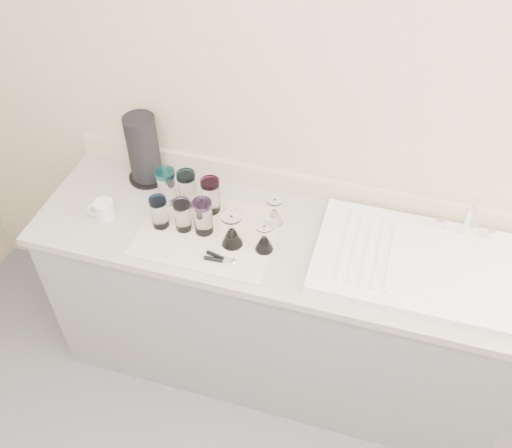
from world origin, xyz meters
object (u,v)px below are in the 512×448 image
(tumbler_teal, at_px, (167,186))
(goblet_back_right, at_px, (274,214))
(tumbler_cyan, at_px, (187,188))
(can_opener, at_px, (221,259))
(tumbler_magenta, at_px, (159,212))
(sink_unit, at_px, (423,263))
(white_mug, at_px, (104,210))
(tumbler_blue, at_px, (183,215))
(goblet_front_left, at_px, (232,234))
(goblet_front_right, at_px, (264,241))
(paper_towel_roll, at_px, (144,150))
(tumbler_lavender, at_px, (203,217))
(tumbler_purple, at_px, (211,195))

(tumbler_teal, distance_m, goblet_back_right, 0.47)
(tumbler_cyan, relative_size, can_opener, 1.24)
(tumbler_teal, relative_size, tumbler_magenta, 1.15)
(sink_unit, height_order, white_mug, sink_unit)
(tumbler_blue, bearing_deg, goblet_back_right, 21.37)
(tumbler_teal, height_order, goblet_front_left, tumbler_teal)
(can_opener, xyz_separation_m, white_mug, (-0.54, 0.10, 0.03))
(tumbler_magenta, height_order, goblet_front_right, tumbler_magenta)
(goblet_front_left, height_order, can_opener, goblet_front_left)
(tumbler_magenta, height_order, goblet_front_left, goblet_front_left)
(goblet_front_left, distance_m, goblet_front_right, 0.13)
(goblet_front_left, bearing_deg, can_opener, -98.53)
(goblet_front_right, relative_size, paper_towel_roll, 0.41)
(white_mug, bearing_deg, goblet_front_left, -0.19)
(tumbler_lavender, xyz_separation_m, white_mug, (-0.43, -0.03, -0.05))
(tumbler_teal, distance_m, tumbler_cyan, 0.09)
(tumbler_purple, xyz_separation_m, paper_towel_roll, (-0.35, 0.12, 0.07))
(sink_unit, xyz_separation_m, tumbler_blue, (-0.95, -0.07, 0.06))
(tumbler_purple, bearing_deg, sink_unit, -4.31)
(goblet_front_right, bearing_deg, tumbler_blue, 176.62)
(tumbler_blue, bearing_deg, tumbler_purple, 61.68)
(goblet_back_right, distance_m, goblet_front_right, 0.15)
(sink_unit, xyz_separation_m, goblet_front_left, (-0.74, -0.10, 0.04))
(sink_unit, relative_size, tumbler_cyan, 5.15)
(tumbler_lavender, bearing_deg, tumbler_cyan, 131.22)
(tumbler_lavender, bearing_deg, goblet_front_left, -15.01)
(tumbler_lavender, height_order, white_mug, tumbler_lavender)
(paper_towel_roll, bearing_deg, goblet_front_right, -24.18)
(tumbler_magenta, xyz_separation_m, tumbler_lavender, (0.18, 0.02, 0.01))
(goblet_back_right, xyz_separation_m, goblet_front_right, (0.00, -0.15, 0.00))
(tumbler_purple, relative_size, paper_towel_roll, 0.50)
(tumbler_teal, xyz_separation_m, goblet_front_left, (0.34, -0.16, -0.03))
(goblet_front_left, bearing_deg, goblet_front_right, 3.37)
(tumbler_lavender, bearing_deg, can_opener, -49.06)
(tumbler_purple, height_order, goblet_front_right, tumbler_purple)
(tumbler_magenta, xyz_separation_m, white_mug, (-0.25, -0.02, -0.04))
(tumbler_purple, height_order, white_mug, tumbler_purple)
(tumbler_cyan, bearing_deg, goblet_back_right, -1.97)
(goblet_front_left, relative_size, can_opener, 1.20)
(can_opener, height_order, white_mug, white_mug)
(goblet_front_right, height_order, paper_towel_roll, paper_towel_roll)
(sink_unit, relative_size, goblet_front_left, 5.32)
(tumbler_purple, distance_m, white_mug, 0.45)
(tumbler_lavender, xyz_separation_m, can_opener, (0.12, -0.13, -0.07))
(tumbler_purple, xyz_separation_m, can_opener, (0.13, -0.26, -0.07))
(tumbler_cyan, bearing_deg, can_opener, -48.92)
(tumbler_teal, bearing_deg, goblet_front_right, -18.25)
(white_mug, bearing_deg, tumbler_cyan, 29.70)
(tumbler_blue, distance_m, paper_towel_roll, 0.39)
(tumbler_purple, bearing_deg, goblet_back_right, 0.18)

